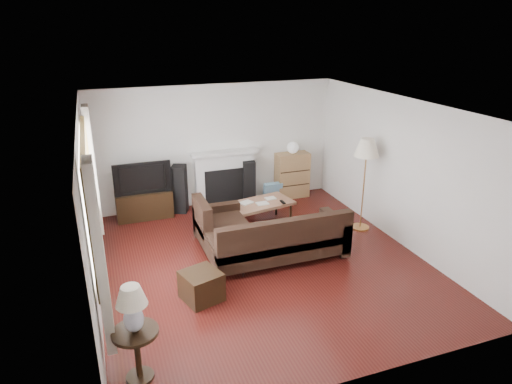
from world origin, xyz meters
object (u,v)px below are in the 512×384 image
object	(u,v)px
side_table	(138,355)
coffee_table	(261,213)
sectional_sofa	(278,237)
tv_stand	(144,204)
floor_lamp	(364,185)
bookshelf	(292,175)

from	to	relation	value
side_table	coffee_table	bearing A→B (deg)	51.40
sectional_sofa	side_table	size ratio (longest dim) A/B	3.92
sectional_sofa	side_table	bearing A→B (deg)	-141.22
tv_stand	floor_lamp	distance (m)	4.23
coffee_table	side_table	xyz separation A→B (m)	(-2.62, -3.29, 0.08)
tv_stand	coffee_table	size ratio (longest dim) A/B	0.90
floor_lamp	side_table	distance (m)	5.03
coffee_table	floor_lamp	size ratio (longest dim) A/B	0.69
coffee_table	floor_lamp	bearing A→B (deg)	-35.79
coffee_table	floor_lamp	distance (m)	1.98
tv_stand	coffee_table	xyz separation A→B (m)	(2.03, -1.13, -0.04)
side_table	bookshelf	bearing A→B (deg)	49.67
coffee_table	floor_lamp	xyz separation A→B (m)	(1.70, -0.78, 0.63)
tv_stand	coffee_table	distance (m)	2.32
coffee_table	side_table	world-z (taller)	side_table
bookshelf	sectional_sofa	bearing A→B (deg)	-118.52
coffee_table	side_table	distance (m)	4.20
sectional_sofa	coffee_table	distance (m)	1.37
tv_stand	sectional_sofa	xyz separation A→B (m)	(1.82, -2.47, 0.12)
bookshelf	floor_lamp	bearing A→B (deg)	-74.61
floor_lamp	coffee_table	bearing A→B (deg)	155.51
tv_stand	coffee_table	world-z (taller)	tv_stand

